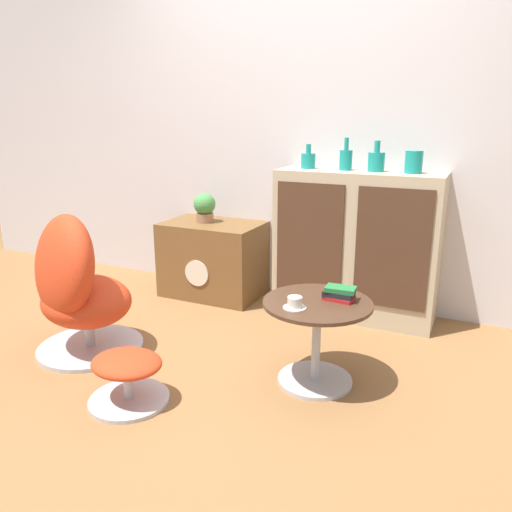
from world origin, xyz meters
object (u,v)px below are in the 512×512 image
object	(u,v)px
sideboard	(356,245)
vase_inner_right	(376,161)
egg_chair	(76,287)
vase_rightmost	(414,162)
tv_console	(213,259)
potted_plant	(205,207)
book_stack	(339,293)
vase_leftmost	(308,160)
vase_inner_left	(346,159)
coffee_table	(317,332)
teacup	(295,304)
ottoman	(127,372)

from	to	relation	value
sideboard	vase_inner_right	size ratio (longest dim) A/B	5.54
sideboard	egg_chair	distance (m)	1.76
vase_rightmost	tv_console	bearing A→B (deg)	-177.92
potted_plant	book_stack	distance (m)	1.55
tv_console	vase_leftmost	world-z (taller)	vase_leftmost
vase_inner_left	book_stack	world-z (taller)	vase_inner_left
sideboard	vase_inner_left	bearing A→B (deg)	177.77
coffee_table	vase_leftmost	world-z (taller)	vase_leftmost
tv_console	egg_chair	world-z (taller)	egg_chair
sideboard	vase_rightmost	world-z (taller)	vase_rightmost
sideboard	teacup	size ratio (longest dim) A/B	9.47
vase_inner_left	potted_plant	size ratio (longest dim) A/B	0.95
tv_console	book_stack	bearing A→B (deg)	-35.23
coffee_table	vase_inner_right	bearing A→B (deg)	87.69
ottoman	coffee_table	distance (m)	0.94
vase_leftmost	potted_plant	bearing A→B (deg)	-176.32
tv_console	sideboard	bearing A→B (deg)	2.50
coffee_table	teacup	bearing A→B (deg)	-118.35
vase_rightmost	egg_chair	bearing A→B (deg)	-142.56
ottoman	coffee_table	world-z (taller)	coffee_table
egg_chair	vase_inner_right	size ratio (longest dim) A/B	4.37
potted_plant	teacup	xyz separation A→B (m)	(1.12, -1.05, -0.21)
vase_inner_right	potted_plant	bearing A→B (deg)	-177.67
tv_console	vase_inner_left	xyz separation A→B (m)	(0.97, 0.05, 0.77)
sideboard	book_stack	xyz separation A→B (m)	(0.15, -0.90, -0.02)
ottoman	vase_rightmost	xyz separation A→B (m)	(1.01, 1.53, 0.89)
coffee_table	vase_inner_right	xyz separation A→B (m)	(0.04, 0.97, 0.77)
sideboard	vase_inner_right	world-z (taller)	vase_inner_right
vase_leftmost	vase_rightmost	xyz separation A→B (m)	(0.67, 0.00, 0.01)
egg_chair	potted_plant	distance (m)	1.21
ottoman	teacup	bearing A→B (deg)	32.16
vase_inner_right	vase_rightmost	xyz separation A→B (m)	(0.23, 0.00, 0.00)
sideboard	egg_chair	xyz separation A→B (m)	(-1.27, -1.22, -0.10)
vase_inner_left	vase_leftmost	bearing A→B (deg)	180.00
sideboard	coffee_table	distance (m)	0.99
coffee_table	vase_leftmost	distance (m)	1.30
potted_plant	book_stack	world-z (taller)	potted_plant
tv_console	book_stack	size ratio (longest dim) A/B	4.56
vase_inner_left	vase_rightmost	distance (m)	0.42
sideboard	egg_chair	bearing A→B (deg)	-136.30
coffee_table	vase_inner_right	distance (m)	1.24
vase_leftmost	book_stack	world-z (taller)	vase_leftmost
coffee_table	vase_leftmost	bearing A→B (deg)	112.81
tv_console	egg_chair	bearing A→B (deg)	-100.05
egg_chair	ottoman	world-z (taller)	egg_chair
coffee_table	tv_console	bearing A→B (deg)	140.59
vase_inner_left	sideboard	bearing A→B (deg)	-2.23
vase_inner_right	vase_inner_left	bearing A→B (deg)	180.00
tv_console	ottoman	distance (m)	1.53
potted_plant	vase_leftmost	bearing A→B (deg)	3.68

